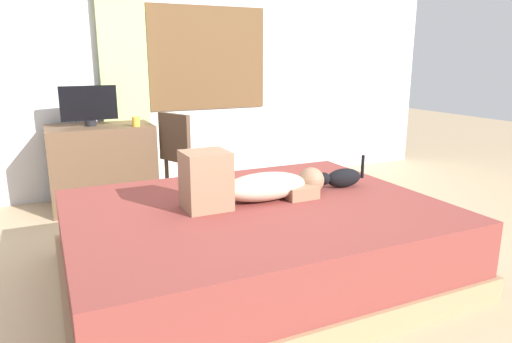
% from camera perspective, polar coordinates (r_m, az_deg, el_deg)
% --- Properties ---
extents(ground_plane, '(16.00, 16.00, 0.00)m').
position_cam_1_polar(ground_plane, '(2.83, 2.06, -13.79)').
color(ground_plane, tan).
extents(back_wall_with_window, '(6.40, 0.14, 2.90)m').
position_cam_1_polar(back_wall_with_window, '(4.79, -11.45, 15.18)').
color(back_wall_with_window, silver).
rests_on(back_wall_with_window, ground).
extents(bed, '(2.22, 1.74, 0.46)m').
position_cam_1_polar(bed, '(2.83, -0.12, -8.67)').
color(bed, '#997A56').
rests_on(bed, ground).
extents(person_lying, '(0.94, 0.28, 0.34)m').
position_cam_1_polar(person_lying, '(2.77, -0.74, -1.56)').
color(person_lying, '#CCB299').
rests_on(person_lying, bed).
extents(cat, '(0.36, 0.12, 0.21)m').
position_cam_1_polar(cat, '(3.15, 10.59, -0.77)').
color(cat, black).
rests_on(cat, bed).
extents(desk, '(0.90, 0.56, 0.74)m').
position_cam_1_polar(desk, '(4.38, -18.61, 0.66)').
color(desk, brown).
rests_on(desk, ground).
extents(tv_monitor, '(0.48, 0.10, 0.35)m').
position_cam_1_polar(tv_monitor, '(4.29, -20.10, 7.77)').
color(tv_monitor, black).
rests_on(tv_monitor, desk).
extents(cup, '(0.07, 0.07, 0.08)m').
position_cam_1_polar(cup, '(4.15, -14.72, 6.04)').
color(cup, gold).
rests_on(cup, desk).
extents(chair_by_desk, '(0.50, 0.50, 0.86)m').
position_cam_1_polar(chair_by_desk, '(4.12, -8.98, 2.40)').
color(chair_by_desk, '#4C3828').
rests_on(chair_by_desk, ground).
extents(curtain_left, '(0.44, 0.06, 2.46)m').
position_cam_1_polar(curtain_left, '(4.59, -16.14, 12.27)').
color(curtain_left, '#ADCC75').
rests_on(curtain_left, ground).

